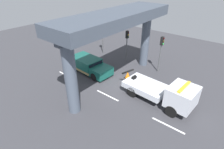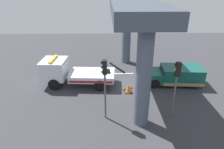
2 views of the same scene
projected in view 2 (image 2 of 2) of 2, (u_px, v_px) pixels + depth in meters
name	position (u px, v px, depth m)	size (l,w,h in m)	color
ground_plane	(122.00, 84.00, 18.37)	(60.00, 40.00, 0.10)	#38383D
lane_stripe_west	(180.00, 73.00, 20.55)	(2.60, 0.16, 0.01)	silver
lane_stripe_mid	(121.00, 74.00, 20.41)	(2.60, 0.16, 0.01)	silver
lane_stripe_east	(61.00, 74.00, 20.27)	(2.60, 0.16, 0.01)	silver
tow_truck_white	(70.00, 72.00, 17.79)	(7.32, 2.77, 2.46)	silver
towed_van_green	(174.00, 75.00, 18.13)	(5.32, 2.50, 1.58)	#145147
overpass_structure	(134.00, 16.00, 15.91)	(3.60, 13.08, 7.12)	#4C5666
traffic_light_far	(176.00, 78.00, 12.68)	(0.39, 0.32, 3.96)	#515456
traffic_light_mid	(105.00, 77.00, 12.52)	(0.39, 0.32, 4.15)	#515456
traffic_cone_orange	(128.00, 89.00, 16.78)	(0.62, 0.62, 0.74)	orange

